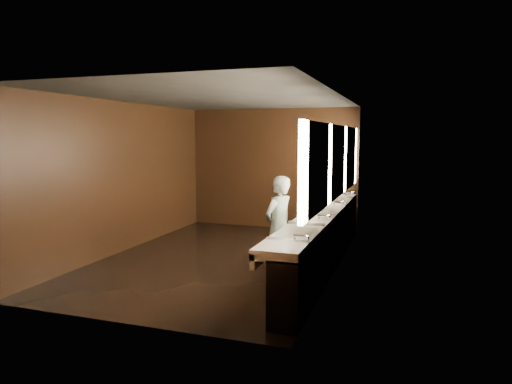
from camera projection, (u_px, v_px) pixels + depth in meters
floor at (223, 258)px, 8.09m from camera, size 6.00×6.00×0.00m
ceiling at (222, 98)px, 7.75m from camera, size 4.00×6.00×0.02m
wall_back at (272, 169)px, 10.74m from camera, size 4.00×0.02×2.80m
wall_front at (118, 203)px, 5.10m from camera, size 4.00×0.02×2.80m
wall_left at (124, 177)px, 8.56m from camera, size 0.02×6.00×2.80m
wall_right at (338, 184)px, 7.28m from camera, size 0.02×6.00×2.80m
sink_counter at (324, 238)px, 7.46m from camera, size 0.55×5.40×1.01m
mirror_band at (337, 162)px, 7.25m from camera, size 0.06×5.03×1.15m
person at (278, 226)px, 7.00m from camera, size 0.56×0.67×1.55m
trash_bin at (308, 255)px, 7.36m from camera, size 0.40×0.40×0.49m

